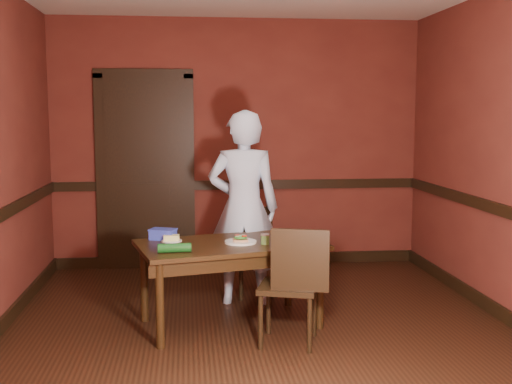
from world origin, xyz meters
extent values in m
cube|color=black|center=(0.00, 0.00, 0.00)|extent=(4.00, 4.50, 0.01)
cube|color=maroon|center=(0.00, 2.25, 1.35)|extent=(4.00, 0.02, 2.70)
cube|color=maroon|center=(0.00, -2.25, 1.35)|extent=(4.00, 0.02, 2.70)
cube|color=black|center=(0.00, 2.23, 0.90)|extent=(4.00, 0.03, 0.10)
cube|color=black|center=(1.99, 0.00, 0.90)|extent=(0.03, 4.50, 0.10)
cube|color=black|center=(0.00, 2.23, 0.06)|extent=(4.00, 0.03, 0.12)
cube|color=black|center=(1.99, 0.00, 0.06)|extent=(0.03, 4.50, 0.12)
cube|color=black|center=(-1.00, 2.21, 1.02)|extent=(0.85, 0.04, 2.05)
cube|color=black|center=(-1.48, 2.23, 1.02)|extent=(0.10, 0.06, 2.15)
cube|color=black|center=(-0.52, 2.23, 1.02)|extent=(0.10, 0.06, 2.15)
cube|color=black|center=(-1.00, 2.23, 2.10)|extent=(1.05, 0.06, 0.10)
cube|color=black|center=(-0.22, 0.20, 0.33)|extent=(1.57, 1.12, 0.67)
imported|color=silver|center=(-0.06, 0.80, 0.86)|extent=(0.67, 0.48, 1.71)
cylinder|color=silver|center=(-0.14, 0.19, 0.67)|extent=(0.25, 0.25, 0.01)
cube|color=tan|center=(-0.14, 0.19, 0.69)|extent=(0.12, 0.11, 0.02)
ellipsoid|color=#327F29|center=(-0.14, 0.19, 0.71)|extent=(0.11, 0.10, 0.02)
cylinder|color=#B91D06|center=(-0.16, 0.20, 0.73)|extent=(0.04, 0.04, 0.01)
cylinder|color=#B91D06|center=(-0.11, 0.18, 0.73)|extent=(0.04, 0.04, 0.01)
cylinder|color=#83B96B|center=(-0.17, 0.16, 0.73)|extent=(0.03, 0.03, 0.01)
cylinder|color=#83B96B|center=(-0.12, 0.21, 0.73)|extent=(0.03, 0.03, 0.01)
cylinder|color=#83B96B|center=(-0.14, 0.19, 0.73)|extent=(0.03, 0.03, 0.01)
cylinder|color=#568037|center=(0.05, 0.12, 0.70)|extent=(0.07, 0.07, 0.07)
cylinder|color=beige|center=(0.05, 0.12, 0.74)|extent=(0.07, 0.07, 0.01)
cylinder|color=silver|center=(-0.68, 0.30, 0.67)|extent=(0.16, 0.16, 0.01)
cube|color=#E9E37C|center=(-0.68, 0.30, 0.70)|extent=(0.12, 0.08, 0.04)
cube|color=blue|center=(-0.75, 0.39, 0.71)|extent=(0.23, 0.19, 0.08)
cube|color=blue|center=(-0.75, 0.39, 0.75)|extent=(0.24, 0.20, 0.01)
cylinder|color=#124515|center=(-0.65, -0.11, 0.70)|extent=(0.25, 0.08, 0.07)
camera|label=1|loc=(-0.55, -4.76, 1.68)|focal=45.00mm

